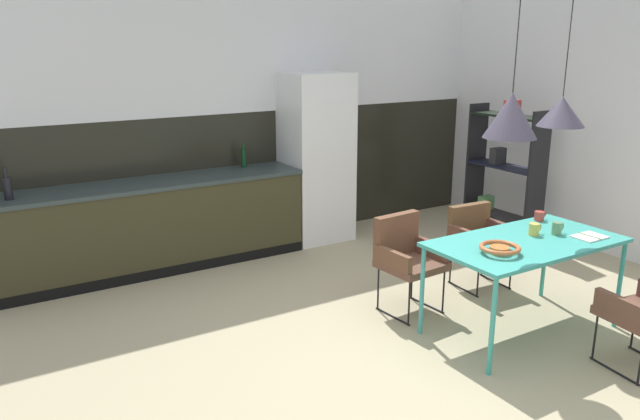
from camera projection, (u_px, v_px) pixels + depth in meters
name	position (u px, v px, depth m)	size (l,w,h in m)	color
ground_plane	(437.00, 351.00, 4.62)	(8.44, 8.44, 0.00)	tan
back_wall_splashback_dark	(252.00, 177.00, 7.04)	(6.35, 0.12, 1.48)	black
back_wall_panel_upper	(248.00, 42.00, 6.65)	(6.35, 0.12, 1.48)	silver
kitchen_counter	(143.00, 227.00, 6.13)	(3.32, 0.63, 0.91)	#35311C
refrigerator_column	(316.00, 158.00, 7.02)	(0.71, 0.60, 1.91)	silver
dining_table	(526.00, 247.00, 4.78)	(1.51, 0.81, 0.76)	teal
armchair_facing_counter	(405.00, 251.00, 5.22)	(0.52, 0.50, 0.82)	brown
armchair_head_of_table	(477.00, 233.00, 5.77)	(0.51, 0.50, 0.76)	brown
fruit_bowl	(500.00, 248.00, 4.46)	(0.30, 0.30, 0.06)	#B2662D
open_book	(589.00, 237.00, 4.83)	(0.25, 0.19, 0.02)	white
mug_wide_latte	(557.00, 228.00, 4.90)	(0.12, 0.08, 0.10)	#5B8456
mug_dark_espresso	(539.00, 216.00, 5.27)	(0.12, 0.08, 0.08)	#B23D33
mug_tall_blue	(534.00, 229.00, 4.88)	(0.13, 0.08, 0.10)	gold
bottle_spice_small	(244.00, 157.00, 6.72)	(0.06, 0.06, 0.27)	#0F3319
bottle_vinegar_dark	(8.00, 188.00, 5.36)	(0.08, 0.08, 0.28)	black
open_shelf_unit	(504.00, 168.00, 7.14)	(0.30, 0.95, 1.60)	black
pendant_lamp_over_table_near	(511.00, 115.00, 4.34)	(0.38, 0.38, 1.33)	black
pendant_lamp_over_table_far	(562.00, 111.00, 4.68)	(0.36, 0.36, 1.30)	black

